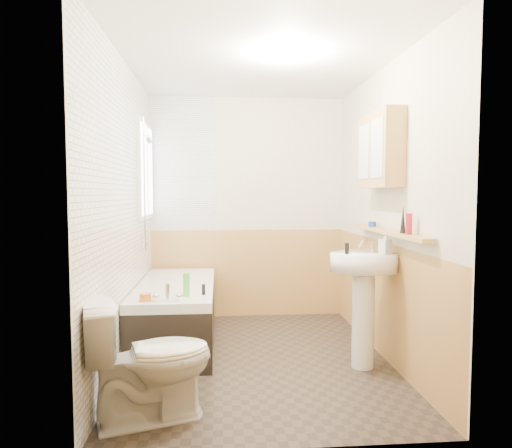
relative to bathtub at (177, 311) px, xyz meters
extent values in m
plane|color=#2A231D|center=(0.73, -0.50, -0.30)|extent=(2.80, 2.80, 0.00)
plane|color=white|center=(0.73, -0.50, 2.20)|extent=(2.80, 2.80, 0.00)
cube|color=beige|center=(0.73, 0.91, 0.95)|extent=(2.20, 0.02, 2.50)
cube|color=beige|center=(0.73, -1.91, 0.95)|extent=(2.20, 0.02, 2.50)
cube|color=beige|center=(-0.38, -0.50, 0.95)|extent=(0.02, 2.80, 2.50)
cube|color=beige|center=(1.84, -0.50, 0.95)|extent=(0.02, 2.80, 2.50)
cube|color=tan|center=(1.82, -0.50, 0.20)|extent=(0.01, 2.80, 1.00)
cube|color=tan|center=(0.73, -1.89, 0.20)|extent=(2.20, 0.01, 1.00)
cube|color=tan|center=(0.73, 0.89, 0.20)|extent=(2.20, 0.01, 1.00)
cube|color=white|center=(-0.36, -0.50, 0.95)|extent=(0.01, 2.80, 2.50)
cube|color=white|center=(0.01, 0.89, 1.45)|extent=(0.75, 0.01, 1.50)
cube|color=white|center=(-0.33, 0.45, 1.35)|extent=(0.03, 0.79, 0.99)
cube|color=white|center=(-0.32, 0.45, 1.35)|extent=(0.01, 0.70, 0.90)
cube|color=white|center=(-0.32, 0.45, 1.35)|extent=(0.01, 0.04, 0.90)
cube|color=black|center=(0.00, 0.00, -0.05)|extent=(0.70, 1.67, 0.49)
cube|color=white|center=(0.00, 0.00, 0.23)|extent=(0.70, 1.67, 0.08)
cube|color=white|center=(0.00, 0.00, 0.22)|extent=(0.56, 1.53, 0.04)
cylinder|color=silver|center=(0.00, -0.74, 0.34)|extent=(0.04, 0.04, 0.14)
sphere|color=silver|center=(-0.09, -0.74, 0.31)|extent=(0.06, 0.06, 0.06)
sphere|color=silver|center=(0.09, -0.74, 0.31)|extent=(0.06, 0.06, 0.06)
cylinder|color=silver|center=(-0.32, 0.21, 1.21)|extent=(0.02, 0.02, 1.29)
cylinder|color=silver|center=(-0.32, 0.21, 0.62)|extent=(0.05, 0.05, 0.02)
cylinder|color=silver|center=(-0.32, 0.21, 1.81)|extent=(0.05, 0.05, 0.02)
cylinder|color=silver|center=(-0.27, 0.21, 1.65)|extent=(0.07, 0.09, 0.09)
imported|color=white|center=(-0.03, -1.50, 0.09)|extent=(0.88, 0.65, 0.77)
cylinder|color=white|center=(1.57, -0.76, 0.08)|extent=(0.18, 0.18, 0.76)
ellipsoid|color=white|center=(1.57, -0.76, 0.57)|extent=(0.55, 0.44, 0.15)
cylinder|color=silver|center=(1.46, -0.65, 0.68)|extent=(0.03, 0.03, 0.08)
cylinder|color=silver|center=(1.68, -0.65, 0.68)|extent=(0.03, 0.03, 0.08)
cylinder|color=silver|center=(1.57, -0.67, 0.72)|extent=(0.02, 0.11, 0.09)
cube|color=tan|center=(1.77, -0.73, 0.81)|extent=(0.10, 1.48, 0.03)
cube|color=tan|center=(1.75, -0.60, 1.48)|extent=(0.17, 0.69, 0.62)
cube|color=silver|center=(1.66, -0.76, 1.48)|extent=(0.01, 0.27, 0.47)
cube|color=silver|center=(1.66, -0.43, 1.48)|extent=(0.01, 0.27, 0.47)
cylinder|color=maroon|center=(1.77, -1.14, 0.90)|extent=(0.05, 0.05, 0.15)
cone|color=black|center=(1.77, -1.04, 0.93)|extent=(0.05, 0.05, 0.21)
cylinder|color=#19339E|center=(1.77, -0.36, 0.85)|extent=(0.07, 0.07, 0.05)
imported|color=silver|center=(1.72, -0.82, 0.68)|extent=(0.14, 0.19, 0.08)
cylinder|color=black|center=(1.41, -0.81, 0.69)|extent=(0.03, 0.03, 0.09)
cube|color=#59C647|center=(0.14, -0.58, 0.37)|extent=(0.05, 0.03, 0.19)
cylinder|color=orange|center=(-0.18, -0.71, 0.30)|extent=(0.11, 0.11, 0.06)
cylinder|color=black|center=(0.27, -0.52, 0.32)|extent=(0.04, 0.04, 0.09)
camera|label=1|loc=(0.41, -4.31, 1.12)|focal=32.00mm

